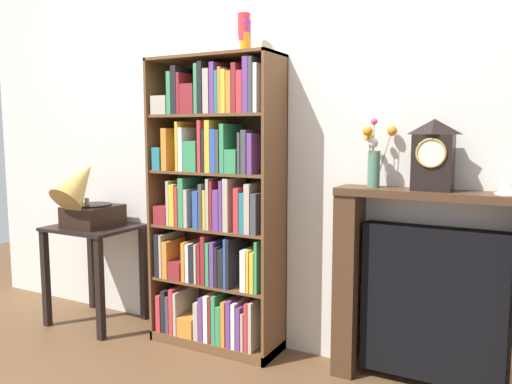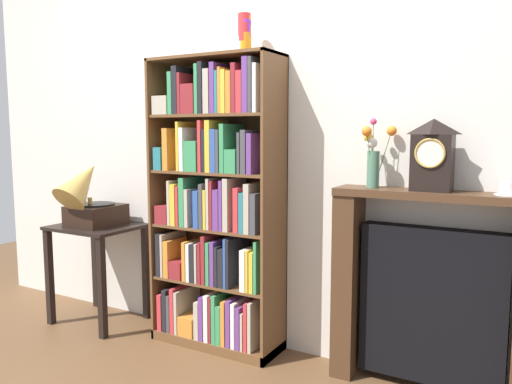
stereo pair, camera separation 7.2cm
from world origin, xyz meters
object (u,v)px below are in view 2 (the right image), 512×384
Objects in this scene: cup_stack at (245,34)px; gramophone at (89,198)px; mantel_clock at (432,155)px; side_table_left at (98,249)px; teacup_with_saucer at (508,189)px; fireplace_mantel at (431,295)px; bookshelf at (216,212)px; flower_vase at (374,154)px.

cup_stack is 0.46× the size of gramophone.
side_table_left is at bearing -176.70° from mantel_clock.
cup_stack reaches higher than teacup_with_saucer.
fireplace_mantel is at bearing 47.99° from mantel_clock.
cup_stack is 1.55m from gramophone.
gramophone is at bearing -171.67° from bookshelf.
fireplace_mantel is (1.28, 0.07, -0.33)m from bookshelf.
teacup_with_saucer is at bearing 4.31° from gramophone.
mantel_clock is (1.08, 0.01, -0.68)m from cup_stack.
cup_stack is 1.65m from teacup_with_saucer.
cup_stack is 1.28m from mantel_clock.
gramophone is 1.97m from flower_vase.
bookshelf is 0.98m from gramophone.
flower_vase reaches higher than teacup_with_saucer.
bookshelf reaches higher than teacup_with_saucer.
flower_vase reaches higher than mantel_clock.
teacup_with_saucer is at bearing 0.06° from flower_vase.
bookshelf is 1.04m from flower_vase.
teacup_with_saucer is at bearing 2.92° from side_table_left.
flower_vase is (1.93, 0.13, 0.71)m from side_table_left.
bookshelf reaches higher than gramophone.
fireplace_mantel is (2.25, 0.21, -0.38)m from gramophone.
teacup_with_saucer is at bearing -3.14° from fireplace_mantel.
flower_vase is at bearing 5.72° from gramophone.
flower_vase is 0.66m from teacup_with_saucer.
bookshelf is at bearing 8.33° from gramophone.
mantel_clock is 0.30m from flower_vase.
side_table_left is 2.25m from fireplace_mantel.
flower_vase is at bearing 3.86° from side_table_left.
side_table_left is 1.91× the size of flower_vase.
mantel_clock is at bearing -132.01° from fireplace_mantel.
fireplace_mantel is at bearing 3.79° from side_table_left.
mantel_clock is 0.38m from teacup_with_saucer.
side_table_left is 1.94× the size of mantel_clock.
bookshelf reaches higher than mantel_clock.
flower_vase is (-0.31, -0.02, 0.71)m from fireplace_mantel.
teacup_with_saucer reaches higher than side_table_left.
flower_vase is (1.93, 0.19, 0.33)m from gramophone.
bookshelf is 2.58× the size of side_table_left.
cup_stack is 0.33× the size of side_table_left.
teacup_with_saucer is (0.33, -0.02, 0.57)m from fireplace_mantel.
gramophone is (-1.15, -0.18, -1.02)m from cup_stack.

